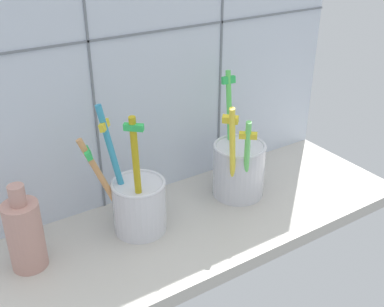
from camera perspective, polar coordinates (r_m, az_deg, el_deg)
counter_slab at (r=70.79cm, az=1.21°, el=-8.47°), size 64.00×22.00×2.00cm
tile_wall_back at (r=70.43cm, az=-4.18°, el=10.88°), size 64.00×2.20×45.00cm
toothbrush_cup_left at (r=65.99cm, az=-6.56°, el=-5.86°), size 10.92×7.52×18.78cm
toothbrush_cup_right at (r=73.85cm, az=5.63°, el=-1.65°), size 9.80×10.21×19.17cm
ceramic_vase at (r=62.59cm, az=-19.51°, el=-9.09°), size 4.48×4.48×11.82cm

